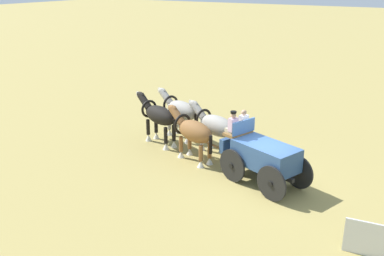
{
  "coord_description": "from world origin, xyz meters",
  "views": [
    {
      "loc": [
        -5.41,
        14.35,
        7.7
      ],
      "look_at": [
        4.08,
        -1.28,
        1.2
      ],
      "focal_mm": 39.98,
      "sensor_mm": 36.0,
      "label": 1
    }
  ],
  "objects_px": {
    "show_wagon": "(262,155)",
    "draft_horse_rear_near": "(193,132)",
    "draft_horse_lead_off": "(180,111)",
    "draft_horse_lead_near": "(159,116)",
    "draft_horse_rear_off": "(215,126)"
  },
  "relations": [
    {
      "from": "show_wagon",
      "to": "draft_horse_rear_near",
      "type": "distance_m",
      "value": 3.49
    },
    {
      "from": "draft_horse_lead_off",
      "to": "draft_horse_rear_near",
      "type": "bearing_deg",
      "value": 133.84
    },
    {
      "from": "draft_horse_rear_near",
      "to": "draft_horse_lead_near",
      "type": "xyz_separation_m",
      "value": [
        2.46,
        -0.87,
        0.07
      ]
    },
    {
      "from": "show_wagon",
      "to": "draft_horse_rear_near",
      "type": "relative_size",
      "value": 1.88
    },
    {
      "from": "draft_horse_rear_near",
      "to": "draft_horse_lead_near",
      "type": "relative_size",
      "value": 0.96
    },
    {
      "from": "draft_horse_rear_near",
      "to": "draft_horse_rear_off",
      "type": "distance_m",
      "value": 1.3
    },
    {
      "from": "show_wagon",
      "to": "draft_horse_lead_off",
      "type": "bearing_deg",
      "value": -25.76
    },
    {
      "from": "draft_horse_rear_near",
      "to": "draft_horse_rear_off",
      "type": "xyz_separation_m",
      "value": [
        -0.44,
        -1.22,
        -0.02
      ]
    },
    {
      "from": "show_wagon",
      "to": "draft_horse_rear_off",
      "type": "xyz_separation_m",
      "value": [
        3.01,
        -1.76,
        0.12
      ]
    },
    {
      "from": "draft_horse_rear_near",
      "to": "draft_horse_rear_off",
      "type": "bearing_deg",
      "value": -109.6
    },
    {
      "from": "draft_horse_rear_near",
      "to": "draft_horse_lead_off",
      "type": "xyz_separation_m",
      "value": [
        2.01,
        -2.1,
        0.06
      ]
    },
    {
      "from": "draft_horse_rear_near",
      "to": "draft_horse_lead_off",
      "type": "bearing_deg",
      "value": -46.16
    },
    {
      "from": "draft_horse_rear_off",
      "to": "draft_horse_lead_off",
      "type": "bearing_deg",
      "value": -19.59
    },
    {
      "from": "show_wagon",
      "to": "draft_horse_lead_near",
      "type": "height_order",
      "value": "show_wagon"
    },
    {
      "from": "draft_horse_rear_off",
      "to": "show_wagon",
      "type": "bearing_deg",
      "value": 149.65
    }
  ]
}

